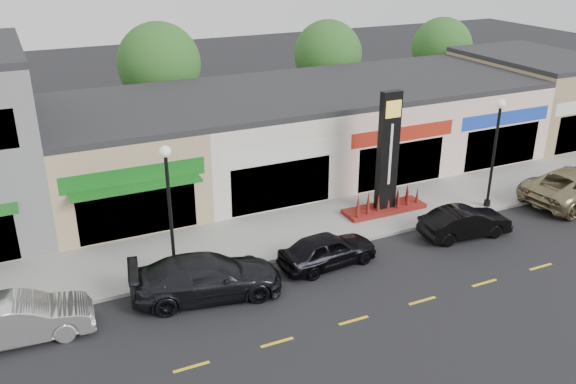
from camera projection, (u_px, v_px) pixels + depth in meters
name	position (u px, v px, depth m)	size (l,w,h in m)	color
ground	(379.00, 265.00, 25.45)	(120.00, 120.00, 0.00)	black
sidewalk	(329.00, 222.00, 29.04)	(52.00, 4.30, 0.15)	gray
curb	(353.00, 242.00, 27.17)	(52.00, 0.20, 0.15)	gray
shop_beige	(115.00, 156.00, 30.76)	(7.00, 10.85, 4.80)	tan
shop_cream	(244.00, 138.00, 33.49)	(7.00, 10.01, 4.80)	silver
shop_pink_w	(354.00, 122.00, 36.21)	(7.00, 10.01, 4.80)	beige
shop_pink_e	(448.00, 109.00, 38.93)	(7.00, 10.01, 4.80)	beige
shop_tan	(531.00, 94.00, 41.56)	(7.00, 10.01, 5.30)	#988458
tree_rear_west	(159.00, 64.00, 38.10)	(5.20, 5.20, 7.83)	#382619
tree_rear_mid	(328.00, 54.00, 42.90)	(4.80, 4.80, 7.29)	#382619
tree_rear_east	(442.00, 48.00, 46.89)	(4.60, 4.60, 6.94)	#382619
lamp_west_near	(169.00, 199.00, 23.06)	(0.44, 0.44, 5.47)	black
lamp_east_near	(495.00, 143.00, 29.28)	(0.44, 0.44, 5.47)	black
pylon_sign	(387.00, 170.00, 29.22)	(4.20, 1.30, 6.00)	#5F1710
car_white_van	(20.00, 319.00, 20.51)	(4.76, 1.66, 1.57)	#B9B9B9
car_dark_sedan	(207.00, 277.00, 22.95)	(5.69, 2.31, 1.65)	black
car_black_sedan	(328.00, 250.00, 25.16)	(4.22, 1.70, 1.44)	black
car_black_conv	(465.00, 222.00, 27.59)	(4.21, 1.47, 1.39)	black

